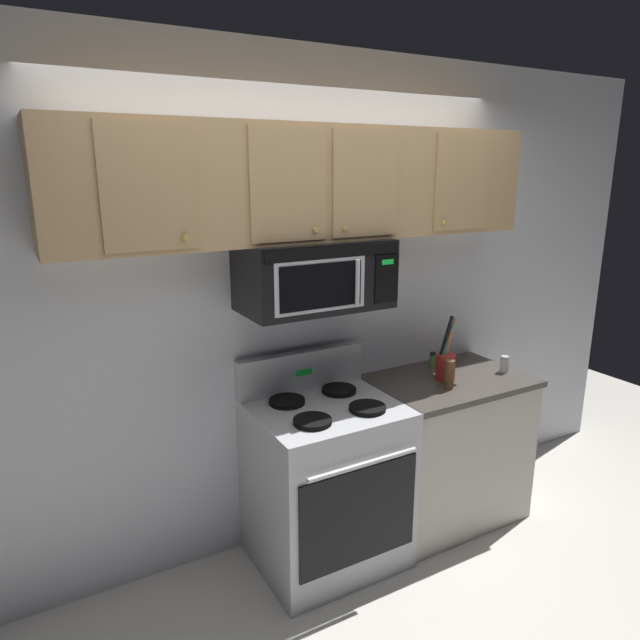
# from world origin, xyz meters

# --- Properties ---
(ground_plane) EXTENTS (8.00, 8.00, 0.00)m
(ground_plane) POSITION_xyz_m (0.00, 0.00, 0.00)
(ground_plane) COLOR beige
(back_wall) EXTENTS (5.20, 0.10, 2.70)m
(back_wall) POSITION_xyz_m (0.00, 0.79, 1.35)
(back_wall) COLOR silver
(back_wall) RESTS_ON ground_plane
(stove_range) EXTENTS (0.76, 0.69, 1.12)m
(stove_range) POSITION_xyz_m (0.00, 0.42, 0.47)
(stove_range) COLOR #B7BABF
(stove_range) RESTS_ON ground_plane
(over_range_microwave) EXTENTS (0.76, 0.43, 0.35)m
(over_range_microwave) POSITION_xyz_m (-0.00, 0.54, 1.58)
(over_range_microwave) COLOR black
(upper_cabinets) EXTENTS (2.50, 0.36, 0.55)m
(upper_cabinets) POSITION_xyz_m (-0.00, 0.57, 2.02)
(upper_cabinets) COLOR tan
(counter_segment) EXTENTS (0.93, 0.65, 0.90)m
(counter_segment) POSITION_xyz_m (0.84, 0.43, 0.45)
(counter_segment) COLOR #BCB7AD
(counter_segment) RESTS_ON ground_plane
(utensil_crock_red) EXTENTS (0.11, 0.11, 0.39)m
(utensil_crock_red) POSITION_xyz_m (0.80, 0.42, 1.00)
(utensil_crock_red) COLOR red
(utensil_crock_red) RESTS_ON counter_segment
(salt_shaker) EXTENTS (0.05, 0.05, 0.10)m
(salt_shaker) POSITION_xyz_m (1.20, 0.34, 0.95)
(salt_shaker) COLOR white
(salt_shaker) RESTS_ON counter_segment
(pepper_mill) EXTENTS (0.06, 0.06, 0.17)m
(pepper_mill) POSITION_xyz_m (0.72, 0.30, 0.98)
(pepper_mill) COLOR brown
(pepper_mill) RESTS_ON counter_segment
(spice_jar) EXTENTS (0.04, 0.04, 0.10)m
(spice_jar) POSITION_xyz_m (0.88, 0.63, 0.95)
(spice_jar) COLOR #4C7F33
(spice_jar) RESTS_ON counter_segment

